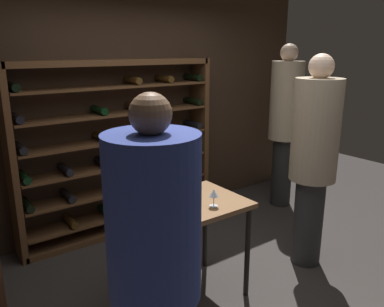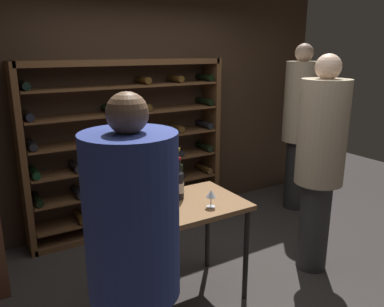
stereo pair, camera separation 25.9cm
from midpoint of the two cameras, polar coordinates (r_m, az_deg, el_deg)
name	(u,v)px [view 2 (the right image)]	position (r m, az deg, el deg)	size (l,w,h in m)	color
ground_plane	(225,288)	(3.56, 7.07, -19.34)	(9.54, 9.54, 0.00)	#383330
back_wall	(137,106)	(4.49, -6.50, 7.10)	(5.22, 0.10, 2.76)	#3D2B1E
wine_rack	(130,149)	(4.31, -7.57, 0.72)	(2.27, 0.32, 1.91)	brown
tasting_table	(180,216)	(3.07, 0.61, -9.28)	(1.01, 0.67, 0.84)	brown
person_bystander_dark_jacket	(299,120)	(4.99, 17.11, 4.77)	(0.40, 0.40, 2.08)	black
person_guest_khaki	(134,254)	(2.02, -4.97, -14.75)	(0.47, 0.47, 1.83)	#323232
person_host_in_suit	(320,156)	(3.61, 20.50, -0.39)	(0.42, 0.42, 1.98)	#303030
wine_bottle_red_label	(179,177)	(3.19, 0.30, -3.61)	(0.08, 0.08, 0.39)	black
wine_bottle_green_slim	(179,184)	(3.08, 0.48, -4.64)	(0.08, 0.08, 0.35)	black
wine_glass_stemmed_left	(211,194)	(2.95, 5.37, -6.12)	(0.08, 0.08, 0.14)	silver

